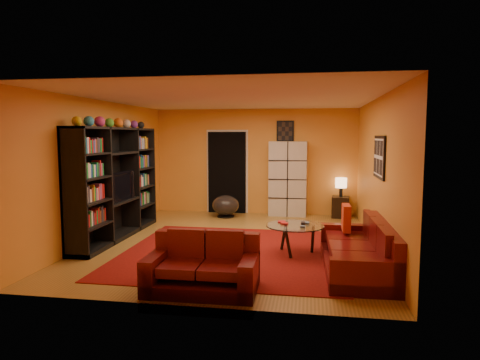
% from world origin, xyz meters
% --- Properties ---
extents(floor, '(6.00, 6.00, 0.00)m').
position_xyz_m(floor, '(0.00, 0.00, 0.00)').
color(floor, olive).
rests_on(floor, ground).
extents(ceiling, '(6.00, 6.00, 0.00)m').
position_xyz_m(ceiling, '(0.00, 0.00, 2.60)').
color(ceiling, white).
rests_on(ceiling, wall_back).
extents(wall_back, '(6.00, 0.00, 6.00)m').
position_xyz_m(wall_back, '(0.00, 3.00, 1.30)').
color(wall_back, orange).
rests_on(wall_back, floor).
extents(wall_front, '(6.00, 0.00, 6.00)m').
position_xyz_m(wall_front, '(0.00, -3.00, 1.30)').
color(wall_front, orange).
rests_on(wall_front, floor).
extents(wall_left, '(0.00, 6.00, 6.00)m').
position_xyz_m(wall_left, '(-2.50, 0.00, 1.30)').
color(wall_left, orange).
rests_on(wall_left, floor).
extents(wall_right, '(0.00, 6.00, 6.00)m').
position_xyz_m(wall_right, '(2.50, 0.00, 1.30)').
color(wall_right, orange).
rests_on(wall_right, floor).
extents(rug, '(3.60, 3.60, 0.01)m').
position_xyz_m(rug, '(0.10, -0.70, 0.01)').
color(rug, '#5B0B0A').
rests_on(rug, floor).
extents(doorway, '(0.95, 0.10, 2.04)m').
position_xyz_m(doorway, '(-0.70, 2.96, 1.02)').
color(doorway, black).
rests_on(doorway, floor).
extents(wall_art_right, '(0.03, 1.00, 0.70)m').
position_xyz_m(wall_art_right, '(2.48, -0.30, 1.60)').
color(wall_art_right, black).
rests_on(wall_art_right, wall_right).
extents(wall_art_back, '(0.42, 0.03, 0.52)m').
position_xyz_m(wall_art_back, '(0.75, 2.98, 2.05)').
color(wall_art_back, black).
rests_on(wall_art_back, wall_back).
extents(entertainment_unit, '(0.45, 3.00, 2.10)m').
position_xyz_m(entertainment_unit, '(-2.27, 0.00, 1.05)').
color(entertainment_unit, black).
rests_on(entertainment_unit, floor).
extents(tv, '(0.97, 0.13, 0.56)m').
position_xyz_m(tv, '(-2.23, -0.05, 1.00)').
color(tv, black).
rests_on(tv, entertainment_unit).
extents(sofa, '(0.97, 2.27, 0.85)m').
position_xyz_m(sofa, '(2.14, -1.31, 0.28)').
color(sofa, '#4E0A0C').
rests_on(sofa, rug).
extents(loveseat, '(1.39, 0.85, 0.85)m').
position_xyz_m(loveseat, '(0.04, -2.42, 0.29)').
color(loveseat, '#4E0A0C').
rests_on(loveseat, rug).
extents(throw_pillow, '(0.12, 0.42, 0.42)m').
position_xyz_m(throw_pillow, '(1.95, -0.59, 0.63)').
color(throw_pillow, red).
rests_on(throw_pillow, sofa).
extents(coffee_table, '(0.95, 0.95, 0.48)m').
position_xyz_m(coffee_table, '(1.13, -0.61, 0.44)').
color(coffee_table, silver).
rests_on(coffee_table, floor).
extents(storage_cabinet, '(0.91, 0.42, 1.81)m').
position_xyz_m(storage_cabinet, '(0.84, 2.80, 0.90)').
color(storage_cabinet, beige).
rests_on(storage_cabinet, floor).
extents(bowl_chair, '(0.64, 0.64, 0.52)m').
position_xyz_m(bowl_chair, '(-0.62, 2.34, 0.28)').
color(bowl_chair, black).
rests_on(bowl_chair, floor).
extents(side_table, '(0.44, 0.44, 0.50)m').
position_xyz_m(side_table, '(2.10, 2.75, 0.25)').
color(side_table, black).
rests_on(side_table, floor).
extents(table_lamp, '(0.27, 0.27, 0.45)m').
position_xyz_m(table_lamp, '(2.10, 2.75, 0.82)').
color(table_lamp, black).
rests_on(table_lamp, side_table).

